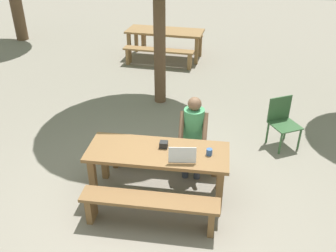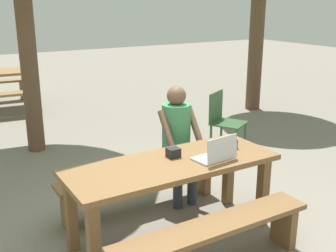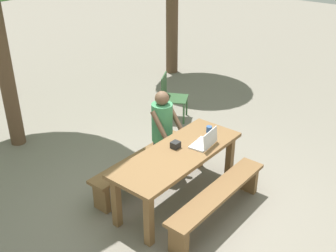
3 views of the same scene
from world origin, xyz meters
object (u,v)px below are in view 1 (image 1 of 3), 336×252
(coffee_mug, at_px, (209,152))
(picnic_table_mid, at_px, (165,34))
(small_pouch, at_px, (164,144))
(picnic_table_front, at_px, (158,158))
(laptop, at_px, (182,156))
(person_seated, at_px, (193,131))
(plastic_chair, at_px, (282,121))

(coffee_mug, height_order, picnic_table_mid, coffee_mug)
(small_pouch, xyz_separation_m, picnic_table_mid, (-0.87, 5.75, -0.12))
(picnic_table_mid, bearing_deg, picnic_table_front, -77.07)
(picnic_table_front, distance_m, picnic_table_mid, 5.90)
(laptop, height_order, person_seated, person_seated)
(coffee_mug, xyz_separation_m, plastic_chair, (1.19, 1.63, -0.33))
(person_seated, bearing_deg, laptop, -95.98)
(small_pouch, relative_size, person_seated, 0.09)
(small_pouch, bearing_deg, coffee_mug, -8.31)
(laptop, relative_size, small_pouch, 3.42)
(plastic_chair, bearing_deg, picnic_table_mid, 93.56)
(coffee_mug, bearing_deg, picnic_table_front, -179.69)
(person_seated, xyz_separation_m, plastic_chair, (1.45, 1.04, -0.28))
(laptop, bearing_deg, coffee_mug, -159.26)
(small_pouch, xyz_separation_m, person_seated, (0.37, 0.50, -0.05))
(picnic_table_front, relative_size, person_seated, 1.51)
(person_seated, bearing_deg, picnic_table_mid, 103.23)
(small_pouch, relative_size, picnic_table_mid, 0.05)
(small_pouch, bearing_deg, picnic_table_mid, 98.60)
(small_pouch, distance_m, picnic_table_mid, 5.82)
(person_seated, distance_m, picnic_table_mid, 5.40)
(small_pouch, distance_m, plastic_chair, 2.40)
(coffee_mug, height_order, person_seated, person_seated)
(coffee_mug, bearing_deg, small_pouch, 171.69)
(picnic_table_front, xyz_separation_m, coffee_mug, (0.69, 0.00, 0.16))
(coffee_mug, xyz_separation_m, picnic_table_mid, (-1.50, 5.84, -0.12))
(person_seated, bearing_deg, plastic_chair, 35.83)
(plastic_chair, bearing_deg, small_pouch, -168.54)
(picnic_table_front, relative_size, laptop, 5.09)
(laptop, relative_size, person_seated, 0.30)
(plastic_chair, bearing_deg, picnic_table_front, -167.87)
(laptop, relative_size, coffee_mug, 4.20)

